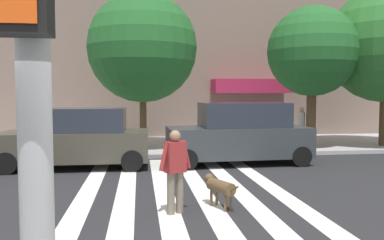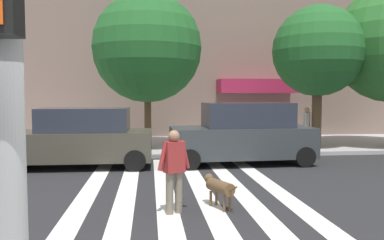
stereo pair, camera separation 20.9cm
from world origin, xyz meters
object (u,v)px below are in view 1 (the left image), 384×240
Objects in this scene: parked_car_third_in_line at (240,134)px; pedestrian_bystander at (301,124)px; dog_on_leash at (219,186)px; pedestrian_dog_walker at (175,167)px; street_tree_nearest at (143,48)px; parked_car_behind_first at (77,138)px; street_tree_middle at (312,52)px.

pedestrian_bystander is at bearing 39.84° from parked_car_third_in_line.
pedestrian_bystander is (5.12, 7.78, 0.63)m from dog_on_leash.
pedestrian_dog_walker is (-2.65, -5.21, -0.07)m from parked_car_third_in_line.
parked_car_third_in_line is at bearing 63.08° from pedestrian_dog_walker.
dog_on_leash is (1.46, -8.34, -3.77)m from street_tree_nearest.
parked_car_behind_first reaches higher than dog_on_leash.
parked_car_behind_first is 4.47× the size of dog_on_leash.
street_tree_nearest is at bearing 133.09° from parked_car_third_in_line.
street_tree_nearest is at bearing 93.53° from pedestrian_dog_walker.
parked_car_third_in_line is at bearing -145.33° from street_tree_middle.
street_tree_nearest is 3.84× the size of pedestrian_dog_walker.
parked_car_third_in_line reaches higher than pedestrian_dog_walker.
parked_car_third_in_line is 0.76× the size of street_tree_nearest.
parked_car_third_in_line is 5.45m from street_tree_middle.
street_tree_middle is at bearing 54.15° from dog_on_leash.
street_tree_middle is (3.70, 2.56, 3.07)m from parked_car_third_in_line.
parked_car_third_in_line is 4.61× the size of dog_on_leash.
dog_on_leash is at bearing -54.03° from parked_car_behind_first.
pedestrian_dog_walker is at bearing -63.05° from parked_car_behind_first.
parked_car_third_in_line is at bearing -46.91° from street_tree_nearest.
dog_on_leash is (-1.72, -4.94, -0.55)m from parked_car_third_in_line.
street_tree_middle is 10.52m from pedestrian_dog_walker.
pedestrian_dog_walker is at bearing -129.24° from street_tree_middle.
street_tree_middle is 3.02m from pedestrian_bystander.
street_tree_nearest is 1.09× the size of street_tree_middle.
pedestrian_dog_walker is (-6.35, -7.77, -3.14)m from street_tree_middle.
dog_on_leash is at bearing -109.16° from parked_car_third_in_line.
street_tree_nearest reaches higher than dog_on_leash.
street_tree_nearest reaches higher than parked_car_third_in_line.
parked_car_behind_first is at bearing -164.10° from street_tree_middle.
parked_car_third_in_line is (5.30, 0.00, 0.07)m from parked_car_behind_first.
pedestrian_bystander is at bearing 137.07° from street_tree_middle.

